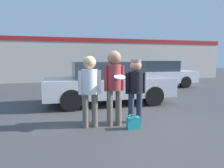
% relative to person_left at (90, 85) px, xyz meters
% --- Properties ---
extents(ground_plane, '(56.00, 56.00, 0.00)m').
position_rel_person_left_xyz_m(ground_plane, '(0.76, 0.09, -1.01)').
color(ground_plane, '#3F3F42').
extents(storefront_building, '(24.00, 0.22, 3.17)m').
position_rel_person_left_xyz_m(storefront_building, '(0.76, 10.23, 0.61)').
color(storefront_building, beige).
rests_on(storefront_building, ground).
extents(person_left, '(0.54, 0.37, 1.69)m').
position_rel_person_left_xyz_m(person_left, '(0.00, 0.00, 0.00)').
color(person_left, '#665B4C').
rests_on(person_left, ground).
extents(person_middle_with_frisbee, '(0.50, 0.53, 1.81)m').
position_rel_person_left_xyz_m(person_middle_with_frisbee, '(0.58, -0.02, 0.08)').
color(person_middle_with_frisbee, '#665B4C').
rests_on(person_middle_with_frisbee, ground).
extents(person_right, '(0.53, 0.36, 1.61)m').
position_rel_person_left_xyz_m(person_right, '(1.17, 0.07, -0.05)').
color(person_right, '#2D3347').
rests_on(person_right, ground).
extents(parked_car_near, '(4.52, 1.83, 1.52)m').
position_rel_person_left_xyz_m(parked_car_near, '(1.03, 2.43, -0.24)').
color(parked_car_near, '#B7BABF').
rests_on(parked_car_near, ground).
extents(parked_car_far, '(4.42, 1.85, 1.53)m').
position_rel_person_left_xyz_m(parked_car_far, '(4.82, 6.03, -0.24)').
color(parked_car_far, silver).
rests_on(parked_car_far, ground).
extents(shrub, '(1.41, 1.41, 1.41)m').
position_rel_person_left_xyz_m(shrub, '(3.47, 9.33, -0.30)').
color(shrub, '#2D6B33').
rests_on(shrub, ground).
extents(handbag, '(0.30, 0.23, 0.31)m').
position_rel_person_left_xyz_m(handbag, '(0.95, -0.38, -0.86)').
color(handbag, teal).
rests_on(handbag, ground).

